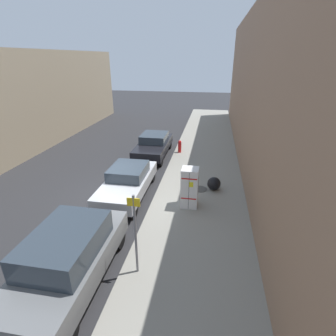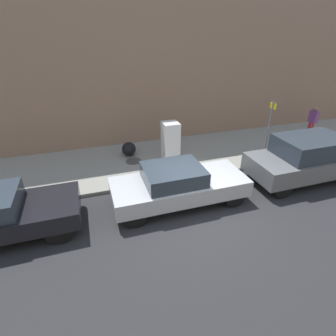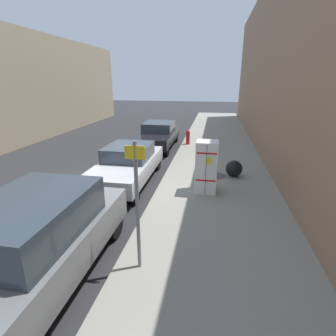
{
  "view_description": "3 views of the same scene",
  "coord_description": "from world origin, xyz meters",
  "views": [
    {
      "loc": [
        -4.23,
        10.21,
        6.04
      ],
      "look_at": [
        -2.12,
        -1.99,
        0.76
      ],
      "focal_mm": 28.0,
      "sensor_mm": 36.0,
      "label": 1
    },
    {
      "loc": [
        6.44,
        -2.86,
        5.34
      ],
      "look_at": [
        -1.64,
        -0.25,
        0.77
      ],
      "focal_mm": 28.0,
      "sensor_mm": 36.0,
      "label": 2
    },
    {
      "loc": [
        -3.63,
        8.67,
        3.7
      ],
      "look_at": [
        -2.5,
        2.27,
        1.51
      ],
      "focal_mm": 28.0,
      "sensor_mm": 36.0,
      "label": 3
    }
  ],
  "objects": [
    {
      "name": "street_sign_post",
      "position": [
        -2.31,
        4.46,
        1.58
      ],
      "size": [
        0.36,
        0.07,
        2.58
      ],
      "color": "slate",
      "rests_on": "sidewalk_slab"
    },
    {
      "name": "ground_plane",
      "position": [
        0.0,
        0.0,
        0.0
      ],
      "size": [
        80.0,
        80.0,
        0.0
      ],
      "primitive_type": "plane",
      "color": "#28282B"
    },
    {
      "name": "sidewalk_slab",
      "position": [
        -3.86,
        0.0,
        0.07
      ],
      "size": [
        4.13,
        44.0,
        0.13
      ],
      "primitive_type": "cube",
      "color": "gray",
      "rests_on": "ground"
    },
    {
      "name": "parked_sedan_silver",
      "position": [
        -0.52,
        -0.26,
        0.72
      ],
      "size": [
        1.79,
        4.51,
        1.39
      ],
      "color": "silver",
      "rests_on": "ground"
    },
    {
      "name": "discarded_refrigerator",
      "position": [
        -3.45,
        0.45,
        1.0
      ],
      "size": [
        0.7,
        0.68,
        1.73
      ],
      "color": "white",
      "rests_on": "sidewalk_slab"
    },
    {
      "name": "trash_bag",
      "position": [
        -4.48,
        -1.21,
        0.45
      ],
      "size": [
        0.64,
        0.64,
        0.64
      ],
      "primitive_type": "sphere",
      "color": "black",
      "rests_on": "sidewalk_slab"
    },
    {
      "name": "parked_suv_gray",
      "position": [
        -0.52,
        5.05,
        0.91
      ],
      "size": [
        1.92,
        4.59,
        1.75
      ],
      "color": "slate",
      "rests_on": "ground"
    },
    {
      "name": "building_facade_near",
      "position": [
        -7.11,
        0.0,
        4.28
      ],
      "size": [
        2.36,
        39.6,
        8.56
      ],
      "primitive_type": "cube",
      "color": "#937056",
      "rests_on": "ground"
    },
    {
      "name": "parked_sedan_dark",
      "position": [
        -0.52,
        -5.74,
        0.75
      ],
      "size": [
        1.82,
        4.54,
        1.42
      ],
      "color": "black",
      "rests_on": "ground"
    },
    {
      "name": "manhole_cover",
      "position": [
        -3.83,
        -1.14,
        0.14
      ],
      "size": [
        0.7,
        0.7,
        0.02
      ],
      "primitive_type": "cylinder",
      "color": "#47443F",
      "rests_on": "sidewalk_slab"
    },
    {
      "name": "fire_hydrant",
      "position": [
        -2.17,
        -6.24,
        0.55
      ],
      "size": [
        0.22,
        0.22,
        0.82
      ],
      "color": "red",
      "rests_on": "sidewalk_slab"
    }
  ]
}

